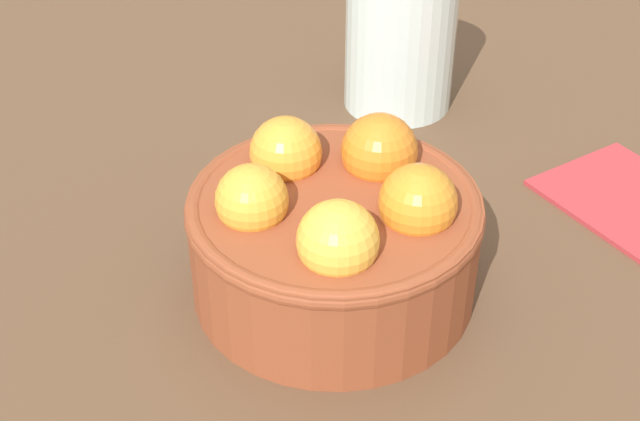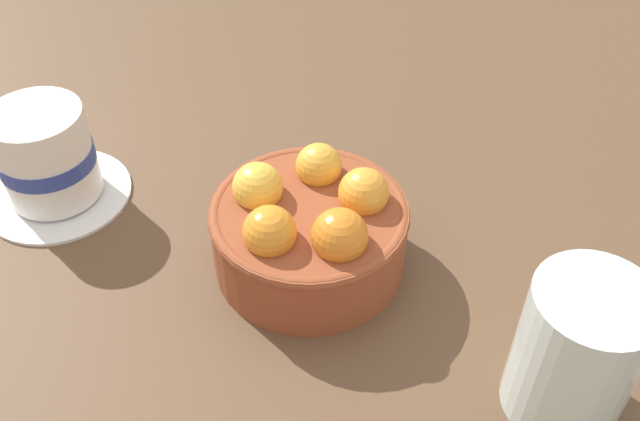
{
  "view_description": "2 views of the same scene",
  "coord_description": "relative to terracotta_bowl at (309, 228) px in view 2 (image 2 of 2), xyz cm",
  "views": [
    {
      "loc": [
        -35.11,
        9.39,
        31.7
      ],
      "look_at": [
        1.44,
        0.39,
        4.19
      ],
      "focal_mm": 50.49,
      "sensor_mm": 36.0,
      "label": 1
    },
    {
      "loc": [
        7.38,
        -37.48,
        41.39
      ],
      "look_at": [
        0.62,
        1.18,
        4.61
      ],
      "focal_mm": 39.77,
      "sensor_mm": 36.0,
      "label": 2
    }
  ],
  "objects": [
    {
      "name": "ground_plane",
      "position": [
        -0.01,
        0.04,
        -6.15
      ],
      "size": [
        155.54,
        111.37,
        4.74
      ],
      "primitive_type": "cube",
      "color": "brown"
    },
    {
      "name": "terracotta_bowl",
      "position": [
        0.0,
        0.0,
        0.0
      ],
      "size": [
        15.01,
        15.01,
        8.52
      ],
      "color": "brown",
      "rests_on": "ground_plane"
    },
    {
      "name": "water_glass",
      "position": [
        18.45,
        -9.41,
        1.52
      ],
      "size": [
        7.53,
        7.53,
        10.61
      ],
      "primitive_type": "cylinder",
      "color": "silver",
      "rests_on": "ground_plane"
    },
    {
      "name": "coffee_cup",
      "position": [
        -23.04,
        4.01,
        0.26
      ],
      "size": [
        12.46,
        12.46,
        8.76
      ],
      "color": "white",
      "rests_on": "ground_plane"
    }
  ]
}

